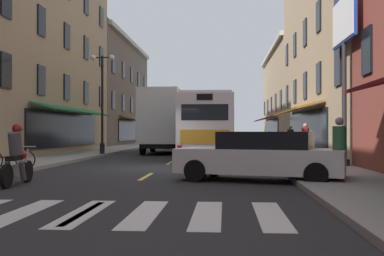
{
  "coord_description": "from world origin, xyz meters",
  "views": [
    {
      "loc": [
        2.5,
        -17.97,
        1.46
      ],
      "look_at": [
        0.85,
        5.22,
        1.61
      ],
      "focal_mm": 42.76,
      "sensor_mm": 36.0,
      "label": 1
    }
  ],
  "objects_px": {
    "box_truck": "(164,122)",
    "sedan_near": "(178,140)",
    "transit_bus": "(210,126)",
    "street_lamp_twin": "(102,99)",
    "motorcycle_rider": "(17,159)",
    "bicycle_near": "(9,159)",
    "pedestrian_mid": "(290,139)",
    "pedestrian_far": "(339,148)",
    "pedestrian_near": "(306,139)",
    "sedan_mid": "(261,156)",
    "billboard_sign": "(344,35)"
  },
  "relations": [
    {
      "from": "box_truck",
      "to": "pedestrian_mid",
      "type": "xyz_separation_m",
      "value": [
        7.72,
        -2.83,
        -1.08
      ]
    },
    {
      "from": "sedan_mid",
      "to": "pedestrian_far",
      "type": "relative_size",
      "value": 3.01
    },
    {
      "from": "transit_bus",
      "to": "street_lamp_twin",
      "type": "bearing_deg",
      "value": 174.31
    },
    {
      "from": "bicycle_near",
      "to": "pedestrian_far",
      "type": "height_order",
      "value": "pedestrian_far"
    },
    {
      "from": "transit_bus",
      "to": "street_lamp_twin",
      "type": "relative_size",
      "value": 1.96
    },
    {
      "from": "motorcycle_rider",
      "to": "bicycle_near",
      "type": "bearing_deg",
      "value": 118.91
    },
    {
      "from": "pedestrian_far",
      "to": "street_lamp_twin",
      "type": "bearing_deg",
      "value": -117.63
    },
    {
      "from": "bicycle_near",
      "to": "street_lamp_twin",
      "type": "distance_m",
      "value": 11.48
    },
    {
      "from": "box_truck",
      "to": "bicycle_near",
      "type": "height_order",
      "value": "box_truck"
    },
    {
      "from": "transit_bus",
      "to": "billboard_sign",
      "type": "bearing_deg",
      "value": -55.42
    },
    {
      "from": "bicycle_near",
      "to": "transit_bus",
      "type": "bearing_deg",
      "value": 58.33
    },
    {
      "from": "pedestrian_mid",
      "to": "pedestrian_far",
      "type": "height_order",
      "value": "pedestrian_far"
    },
    {
      "from": "pedestrian_mid",
      "to": "pedestrian_far",
      "type": "relative_size",
      "value": 0.98
    },
    {
      "from": "box_truck",
      "to": "sedan_mid",
      "type": "height_order",
      "value": "box_truck"
    },
    {
      "from": "street_lamp_twin",
      "to": "bicycle_near",
      "type": "bearing_deg",
      "value": -90.91
    },
    {
      "from": "transit_bus",
      "to": "motorcycle_rider",
      "type": "relative_size",
      "value": 5.44
    },
    {
      "from": "pedestrian_near",
      "to": "pedestrian_mid",
      "type": "bearing_deg",
      "value": -1.32
    },
    {
      "from": "billboard_sign",
      "to": "sedan_mid",
      "type": "xyz_separation_m",
      "value": [
        -3.47,
        -4.32,
        -4.37
      ]
    },
    {
      "from": "sedan_near",
      "to": "bicycle_near",
      "type": "distance_m",
      "value": 23.54
    },
    {
      "from": "pedestrian_near",
      "to": "pedestrian_mid",
      "type": "relative_size",
      "value": 1.04
    },
    {
      "from": "sedan_near",
      "to": "sedan_mid",
      "type": "xyz_separation_m",
      "value": [
        5.0,
        -24.88,
        0.06
      ]
    },
    {
      "from": "pedestrian_mid",
      "to": "sedan_near",
      "type": "bearing_deg",
      "value": 172.26
    },
    {
      "from": "motorcycle_rider",
      "to": "pedestrian_near",
      "type": "relative_size",
      "value": 1.21
    },
    {
      "from": "pedestrian_near",
      "to": "street_lamp_twin",
      "type": "height_order",
      "value": "street_lamp_twin"
    },
    {
      "from": "box_truck",
      "to": "sedan_mid",
      "type": "bearing_deg",
      "value": -72.63
    },
    {
      "from": "billboard_sign",
      "to": "sedan_mid",
      "type": "distance_m",
      "value": 7.06
    },
    {
      "from": "bicycle_near",
      "to": "pedestrian_mid",
      "type": "height_order",
      "value": "pedestrian_mid"
    },
    {
      "from": "pedestrian_far",
      "to": "street_lamp_twin",
      "type": "height_order",
      "value": "street_lamp_twin"
    },
    {
      "from": "transit_bus",
      "to": "sedan_mid",
      "type": "bearing_deg",
      "value": -81.17
    },
    {
      "from": "pedestrian_mid",
      "to": "pedestrian_far",
      "type": "distance_m",
      "value": 14.12
    },
    {
      "from": "box_truck",
      "to": "pedestrian_far",
      "type": "xyz_separation_m",
      "value": [
        7.01,
        -16.93,
        -1.06
      ]
    },
    {
      "from": "box_truck",
      "to": "pedestrian_mid",
      "type": "distance_m",
      "value": 8.29
    },
    {
      "from": "transit_bus",
      "to": "pedestrian_near",
      "type": "xyz_separation_m",
      "value": [
        4.93,
        -1.91,
        -0.68
      ]
    },
    {
      "from": "box_truck",
      "to": "pedestrian_mid",
      "type": "relative_size",
      "value": 4.25
    },
    {
      "from": "motorcycle_rider",
      "to": "sedan_near",
      "type": "bearing_deg",
      "value": 86.5
    },
    {
      "from": "transit_bus",
      "to": "bicycle_near",
      "type": "distance_m",
      "value": 12.39
    },
    {
      "from": "box_truck",
      "to": "pedestrian_far",
      "type": "relative_size",
      "value": 4.17
    },
    {
      "from": "transit_bus",
      "to": "sedan_mid",
      "type": "relative_size",
      "value": 2.22
    },
    {
      "from": "pedestrian_near",
      "to": "sedan_mid",
      "type": "bearing_deg",
      "value": 155.49
    },
    {
      "from": "sedan_near",
      "to": "bicycle_near",
      "type": "xyz_separation_m",
      "value": [
        -3.35,
        -23.3,
        -0.17
      ]
    },
    {
      "from": "pedestrian_near",
      "to": "street_lamp_twin",
      "type": "bearing_deg",
      "value": 69.46
    },
    {
      "from": "pedestrian_near",
      "to": "street_lamp_twin",
      "type": "distance_m",
      "value": 11.73
    },
    {
      "from": "bicycle_near",
      "to": "pedestrian_near",
      "type": "xyz_separation_m",
      "value": [
        11.4,
        8.59,
        0.55
      ]
    },
    {
      "from": "billboard_sign",
      "to": "street_lamp_twin",
      "type": "distance_m",
      "value": 14.47
    },
    {
      "from": "transit_bus",
      "to": "sedan_near",
      "type": "bearing_deg",
      "value": 103.7
    },
    {
      "from": "billboard_sign",
      "to": "street_lamp_twin",
      "type": "xyz_separation_m",
      "value": [
        -11.65,
        8.39,
        -1.79
      ]
    },
    {
      "from": "billboard_sign",
      "to": "sedan_near",
      "type": "distance_m",
      "value": 22.68
    },
    {
      "from": "pedestrian_far",
      "to": "billboard_sign",
      "type": "bearing_deg",
      "value": -170.09
    },
    {
      "from": "box_truck",
      "to": "sedan_near",
      "type": "relative_size",
      "value": 1.57
    },
    {
      "from": "motorcycle_rider",
      "to": "bicycle_near",
      "type": "relative_size",
      "value": 1.24
    }
  ]
}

